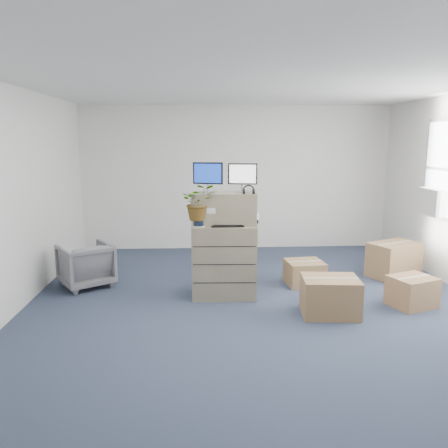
{
  "coord_description": "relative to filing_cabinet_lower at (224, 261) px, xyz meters",
  "views": [
    {
      "loc": [
        -0.7,
        -5.05,
        2.12
      ],
      "look_at": [
        -0.41,
        0.4,
        1.08
      ],
      "focal_mm": 35.0,
      "sensor_mm": 36.0,
      "label": 1
    }
  ],
  "objects": [
    {
      "name": "ground",
      "position": [
        0.39,
        -0.72,
        -0.5
      ],
      "size": [
        7.0,
        7.0,
        0.0
      ],
      "primitive_type": "plane",
      "color": "#252D43",
      "rests_on": "ground"
    },
    {
      "name": "wall_back",
      "position": [
        0.39,
        2.79,
        0.9
      ],
      "size": [
        6.0,
        0.02,
        2.8
      ],
      "primitive_type": "cube",
      "color": "silver",
      "rests_on": "ground"
    },
    {
      "name": "ac_unit",
      "position": [
        3.26,
        0.68,
        0.7
      ],
      "size": [
        0.24,
        0.6,
        0.4
      ],
      "primitive_type": "cube",
      "color": "silver",
      "rests_on": "wall_right"
    },
    {
      "name": "filing_cabinet_lower",
      "position": [
        0.0,
        0.0,
        0.0
      ],
      "size": [
        0.88,
        0.56,
        1.01
      ],
      "primitive_type": "cube",
      "rotation": [
        0.0,
        0.0,
        -0.04
      ],
      "color": "#84745B",
      "rests_on": "ground"
    },
    {
      "name": "filing_cabinet_upper",
      "position": [
        0.0,
        0.05,
        0.72
      ],
      "size": [
        0.88,
        0.46,
        0.43
      ],
      "primitive_type": "cube",
      "rotation": [
        0.0,
        0.0,
        -0.04
      ],
      "color": "#84745B",
      "rests_on": "filing_cabinet_lower"
    },
    {
      "name": "monitor_left",
      "position": [
        -0.21,
        0.07,
        1.16
      ],
      "size": [
        0.4,
        0.2,
        0.4
      ],
      "rotation": [
        0.0,
        0.0,
        -0.26
      ],
      "color": "#99999E",
      "rests_on": "filing_cabinet_upper"
    },
    {
      "name": "monitor_right",
      "position": [
        0.25,
        0.06,
        1.15
      ],
      "size": [
        0.39,
        0.18,
        0.39
      ],
      "rotation": [
        0.0,
        0.0,
        -0.15
      ],
      "color": "#99999E",
      "rests_on": "filing_cabinet_upper"
    },
    {
      "name": "headphones",
      "position": [
        0.31,
        -0.13,
        0.98
      ],
      "size": [
        0.16,
        0.02,
        0.16
      ],
      "primitive_type": "torus",
      "rotation": [
        1.57,
        0.0,
        -0.04
      ],
      "color": "black",
      "rests_on": "filing_cabinet_upper"
    },
    {
      "name": "keyboard",
      "position": [
        0.04,
        -0.12,
        0.51
      ],
      "size": [
        0.43,
        0.19,
        0.02
      ],
      "primitive_type": "cube",
      "rotation": [
        0.0,
        0.0,
        0.01
      ],
      "color": "black",
      "rests_on": "filing_cabinet_lower"
    },
    {
      "name": "mouse",
      "position": [
        0.29,
        -0.12,
        0.52
      ],
      "size": [
        0.1,
        0.06,
        0.03
      ],
      "primitive_type": "ellipsoid",
      "rotation": [
        0.0,
        0.0,
        -0.02
      ],
      "color": "silver",
      "rests_on": "filing_cabinet_lower"
    },
    {
      "name": "water_bottle",
      "position": [
        0.09,
        0.02,
        0.63
      ],
      "size": [
        0.07,
        0.07,
        0.25
      ],
      "primitive_type": "cylinder",
      "color": "gray",
      "rests_on": "filing_cabinet_lower"
    },
    {
      "name": "phone_dock",
      "position": [
        -0.02,
        0.03,
        0.55
      ],
      "size": [
        0.07,
        0.06,
        0.14
      ],
      "rotation": [
        0.0,
        0.0,
        -0.04
      ],
      "color": "silver",
      "rests_on": "filing_cabinet_lower"
    },
    {
      "name": "external_drive",
      "position": [
        0.37,
        0.1,
        0.53
      ],
      "size": [
        0.2,
        0.16,
        0.05
      ],
      "primitive_type": "cube",
      "rotation": [
        0.0,
        0.0,
        0.13
      ],
      "color": "black",
      "rests_on": "filing_cabinet_lower"
    },
    {
      "name": "tissue_box",
      "position": [
        0.38,
        0.12,
        0.6
      ],
      "size": [
        0.23,
        0.17,
        0.08
      ],
      "primitive_type": "cube",
      "rotation": [
        0.0,
        0.0,
        -0.39
      ],
      "color": "#4694EF",
      "rests_on": "external_drive"
    },
    {
      "name": "potted_plant",
      "position": [
        -0.34,
        -0.1,
        0.76
      ],
      "size": [
        0.5,
        0.54,
        0.46
      ],
      "rotation": [
        0.0,
        0.0,
        -0.04
      ],
      "color": "#9EBA96",
      "rests_on": "filing_cabinet_lower"
    },
    {
      "name": "office_chair",
      "position": [
        -2.01,
        0.52,
        -0.15
      ],
      "size": [
        0.92,
        0.91,
        0.7
      ],
      "primitive_type": "imported",
      "rotation": [
        0.0,
        0.0,
        3.73
      ],
      "color": "slate",
      "rests_on": "ground"
    },
    {
      "name": "cardboard_boxes",
      "position": [
        1.99,
        0.04,
        -0.27
      ],
      "size": [
        2.27,
        2.15,
        0.55
      ],
      "color": "#896342",
      "rests_on": "ground"
    }
  ]
}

